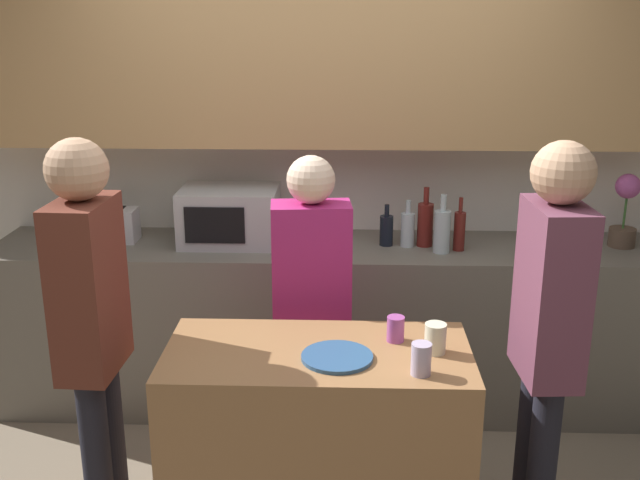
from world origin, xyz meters
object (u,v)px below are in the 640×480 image
(bottle_2, at_px, (425,224))
(plate_on_island, at_px, (337,357))
(bottle_4, at_px, (459,230))
(cup_2, at_px, (421,359))
(potted_plant, at_px, (625,210))
(bottle_0, at_px, (386,230))
(person_center, at_px, (311,300))
(bottle_3, at_px, (442,230))
(microwave, at_px, (230,216))
(person_right, at_px, (548,326))
(person_left, at_px, (91,321))
(cup_0, at_px, (396,329))
(cup_1, at_px, (435,338))
(bottle_1, at_px, (408,229))
(toaster, at_px, (113,225))

(bottle_2, distance_m, plate_on_island, 1.48)
(bottle_4, xyz_separation_m, cup_2, (-0.33, -1.44, -0.04))
(potted_plant, distance_m, bottle_0, 1.26)
(bottle_4, xyz_separation_m, person_center, (-0.74, -0.72, -0.11))
(bottle_3, bearing_deg, potted_plant, 8.06)
(potted_plant, bearing_deg, microwave, -179.96)
(bottle_2, xyz_separation_m, person_right, (0.33, -1.29, -0.02))
(plate_on_island, bearing_deg, person_left, 173.70)
(bottle_3, relative_size, cup_0, 3.16)
(bottle_2, distance_m, bottle_4, 0.19)
(cup_1, relative_size, person_center, 0.07)
(bottle_1, xyz_separation_m, person_center, (-0.48, -0.78, -0.10))
(bottle_3, xyz_separation_m, bottle_4, (0.10, 0.04, -0.01))
(bottle_1, relative_size, bottle_4, 0.88)
(microwave, distance_m, cup_0, 1.51)
(bottle_1, relative_size, cup_1, 2.24)
(cup_2, distance_m, person_center, 0.83)
(bottle_0, distance_m, bottle_2, 0.21)
(potted_plant, height_order, bottle_2, potted_plant)
(cup_0, distance_m, person_right, 0.56)
(microwave, height_order, bottle_1, microwave)
(plate_on_island, xyz_separation_m, person_left, (-0.92, 0.10, 0.08))
(microwave, relative_size, bottle_1, 2.06)
(bottle_0, height_order, bottle_2, bottle_2)
(bottle_3, distance_m, person_center, 0.95)
(microwave, bearing_deg, bottle_3, -6.92)
(bottle_4, bearing_deg, bottle_3, -157.94)
(bottle_0, height_order, bottle_3, bottle_3)
(bottle_2, height_order, cup_2, bottle_2)
(plate_on_island, relative_size, cup_0, 2.66)
(cup_2, bearing_deg, bottle_0, 91.70)
(person_left, relative_size, person_center, 1.10)
(plate_on_island, bearing_deg, cup_2, -20.39)
(bottle_3, bearing_deg, cup_2, -99.64)
(microwave, bearing_deg, toaster, 179.86)
(person_left, bearing_deg, toaster, -164.10)
(bottle_0, height_order, person_center, person_center)
(potted_plant, height_order, cup_1, potted_plant)
(person_left, distance_m, person_right, 1.70)
(microwave, bearing_deg, person_left, -103.64)
(cup_1, bearing_deg, person_right, 6.55)
(microwave, height_order, bottle_4, microwave)
(bottle_4, distance_m, cup_1, 1.29)
(bottle_2, height_order, person_center, person_center)
(bottle_0, bearing_deg, potted_plant, 1.17)
(person_left, bearing_deg, bottle_1, 137.50)
(bottle_3, bearing_deg, microwave, 173.08)
(cup_0, xyz_separation_m, cup_2, (0.07, -0.27, 0.01))
(plate_on_island, relative_size, person_center, 0.17)
(bottle_1, relative_size, bottle_2, 0.79)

